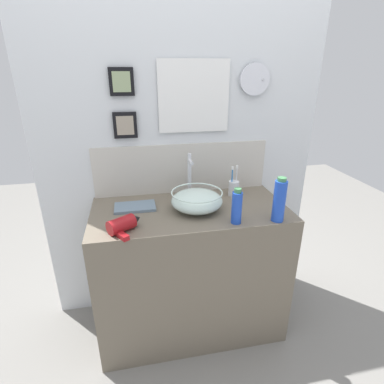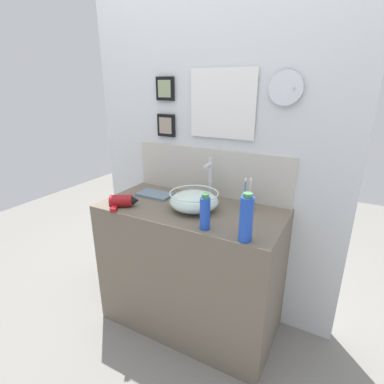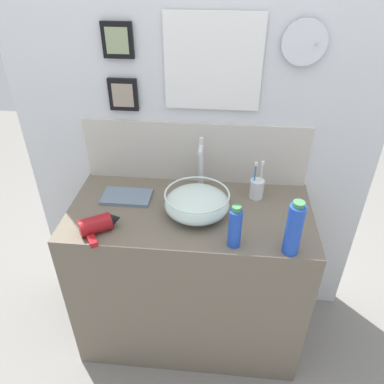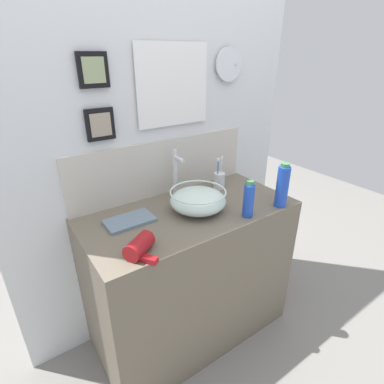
{
  "view_description": "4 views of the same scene",
  "coord_description": "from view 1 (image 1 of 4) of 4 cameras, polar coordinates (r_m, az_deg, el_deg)",
  "views": [
    {
      "loc": [
        -0.29,
        -1.48,
        1.55
      ],
      "look_at": [
        0.01,
        0.0,
        0.93
      ],
      "focal_mm": 28.0,
      "sensor_mm": 36.0,
      "label": 1
    },
    {
      "loc": [
        0.79,
        -1.43,
        1.51
      ],
      "look_at": [
        0.01,
        0.0,
        0.93
      ],
      "focal_mm": 28.0,
      "sensor_mm": 36.0,
      "label": 2
    },
    {
      "loc": [
        0.14,
        -1.33,
        1.83
      ],
      "look_at": [
        0.01,
        0.0,
        0.93
      ],
      "focal_mm": 35.0,
      "sensor_mm": 36.0,
      "label": 3
    },
    {
      "loc": [
        -0.76,
        -1.1,
        1.56
      ],
      "look_at": [
        0.01,
        0.0,
        0.93
      ],
      "focal_mm": 28.0,
      "sensor_mm": 36.0,
      "label": 4
    }
  ],
  "objects": [
    {
      "name": "ground_plane",
      "position": [
        2.17,
        -0.28,
        -23.36
      ],
      "size": [
        6.0,
        6.0,
        0.0
      ],
      "primitive_type": "plane",
      "color": "gray"
    },
    {
      "name": "vanity_counter",
      "position": [
        1.89,
        -0.31,
        -14.58
      ],
      "size": [
        1.09,
        0.53,
        0.83
      ],
      "primitive_type": "cube",
      "color": "#6B6051",
      "rests_on": "ground"
    },
    {
      "name": "back_panel",
      "position": [
        1.84,
        -2.14,
        11.62
      ],
      "size": [
        1.71,
        0.1,
        2.42
      ],
      "color": "silver",
      "rests_on": "ground"
    },
    {
      "name": "glass_bowl_sink",
      "position": [
        1.64,
        0.93,
        -1.58
      ],
      "size": [
        0.28,
        0.28,
        0.11
      ],
      "color": "silver",
      "rests_on": "vanity_counter"
    },
    {
      "name": "faucet",
      "position": [
        1.8,
        -0.44,
        3.68
      ],
      "size": [
        0.02,
        0.09,
        0.27
      ],
      "color": "silver",
      "rests_on": "vanity_counter"
    },
    {
      "name": "hair_drier",
      "position": [
        1.48,
        -12.76,
        -5.99
      ],
      "size": [
        0.18,
        0.19,
        0.07
      ],
      "color": "maroon",
      "rests_on": "vanity_counter"
    },
    {
      "name": "toothbrush_cup",
      "position": [
        1.85,
        7.95,
        0.76
      ],
      "size": [
        0.06,
        0.06,
        0.19
      ],
      "color": "silver",
      "rests_on": "vanity_counter"
    },
    {
      "name": "soap_dispenser",
      "position": [
        1.51,
        8.53,
        -2.83
      ],
      "size": [
        0.05,
        0.05,
        0.19
      ],
      "color": "blue",
      "rests_on": "vanity_counter"
    },
    {
      "name": "lotion_bottle",
      "position": [
        1.57,
        16.31,
        -1.55
      ],
      "size": [
        0.06,
        0.06,
        0.24
      ],
      "color": "blue",
      "rests_on": "vanity_counter"
    },
    {
      "name": "hand_towel",
      "position": [
        1.71,
        -10.8,
        -2.8
      ],
      "size": [
        0.23,
        0.14,
        0.02
      ],
      "primitive_type": "cube",
      "color": "slate",
      "rests_on": "vanity_counter"
    }
  ]
}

